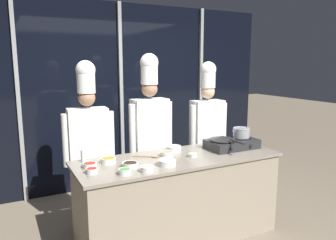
# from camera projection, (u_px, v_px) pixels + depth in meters

# --- Properties ---
(ground_plane) EXTENTS (24.00, 24.00, 0.00)m
(ground_plane) POSITION_uv_depth(u_px,v_px,m) (179.00, 236.00, 3.53)
(ground_plane) COLOR #7F705B
(window_wall_back) EXTENTS (4.90, 0.09, 2.70)m
(window_wall_back) POSITION_uv_depth(u_px,v_px,m) (120.00, 97.00, 4.88)
(window_wall_back) COLOR black
(window_wall_back) RESTS_ON ground_plane
(demo_counter) EXTENTS (2.14, 0.75, 0.89)m
(demo_counter) POSITION_uv_depth(u_px,v_px,m) (179.00, 198.00, 3.46)
(demo_counter) COLOR gray
(demo_counter) RESTS_ON ground_plane
(portable_stove) EXTENTS (0.58, 0.35, 0.11)m
(portable_stove) POSITION_uv_depth(u_px,v_px,m) (232.00, 144.00, 3.71)
(portable_stove) COLOR #28282B
(portable_stove) RESTS_ON demo_counter
(frying_pan) EXTENTS (0.30, 0.52, 0.05)m
(frying_pan) POSITION_uv_depth(u_px,v_px,m) (223.00, 138.00, 3.64)
(frying_pan) COLOR #232326
(frying_pan) RESTS_ON portable_stove
(stock_pot) EXTENTS (0.22, 0.19, 0.11)m
(stock_pot) POSITION_uv_depth(u_px,v_px,m) (241.00, 132.00, 3.75)
(stock_pot) COLOR #93969B
(stock_pot) RESTS_ON portable_stove
(squeeze_bottle_clear) EXTENTS (0.05, 0.05, 0.15)m
(squeeze_bottle_clear) POSITION_uv_depth(u_px,v_px,m) (83.00, 155.00, 3.21)
(squeeze_bottle_clear) COLOR white
(squeeze_bottle_clear) RESTS_ON demo_counter
(prep_bowl_chili_flakes) EXTENTS (0.13, 0.13, 0.04)m
(prep_bowl_chili_flakes) POSITION_uv_depth(u_px,v_px,m) (90.00, 165.00, 3.04)
(prep_bowl_chili_flakes) COLOR white
(prep_bowl_chili_flakes) RESTS_ON demo_counter
(prep_bowl_soy_glaze) EXTENTS (0.15, 0.15, 0.05)m
(prep_bowl_soy_glaze) POSITION_uv_depth(u_px,v_px,m) (130.00, 164.00, 3.05)
(prep_bowl_soy_glaze) COLOR white
(prep_bowl_soy_glaze) RESTS_ON demo_counter
(prep_bowl_rice) EXTENTS (0.17, 0.17, 0.06)m
(prep_bowl_rice) POSITION_uv_depth(u_px,v_px,m) (167.00, 162.00, 3.09)
(prep_bowl_rice) COLOR white
(prep_bowl_rice) RESTS_ON demo_counter
(prep_bowl_scallions) EXTENTS (0.11, 0.11, 0.05)m
(prep_bowl_scallions) POSITION_uv_depth(u_px,v_px,m) (125.00, 171.00, 2.85)
(prep_bowl_scallions) COLOR white
(prep_bowl_scallions) RESTS_ON demo_counter
(prep_bowl_shrimp) EXTENTS (0.13, 0.13, 0.05)m
(prep_bowl_shrimp) POSITION_uv_depth(u_px,v_px,m) (147.00, 169.00, 2.92)
(prep_bowl_shrimp) COLOR white
(prep_bowl_shrimp) RESTS_ON demo_counter
(prep_bowl_bean_sprouts) EXTENTS (0.09, 0.09, 0.04)m
(prep_bowl_bean_sprouts) POSITION_uv_depth(u_px,v_px,m) (193.00, 155.00, 3.38)
(prep_bowl_bean_sprouts) COLOR white
(prep_bowl_bean_sprouts) RESTS_ON demo_counter
(prep_bowl_bell_pepper) EXTENTS (0.11, 0.11, 0.05)m
(prep_bowl_bell_pepper) POSITION_uv_depth(u_px,v_px,m) (92.00, 170.00, 2.88)
(prep_bowl_bell_pepper) COLOR white
(prep_bowl_bell_pepper) RESTS_ON demo_counter
(prep_bowl_onion) EXTENTS (0.17, 0.17, 0.06)m
(prep_bowl_onion) POSITION_uv_depth(u_px,v_px,m) (174.00, 148.00, 3.60)
(prep_bowl_onion) COLOR white
(prep_bowl_onion) RESTS_ON demo_counter
(prep_bowl_carrots) EXTENTS (0.15, 0.15, 0.05)m
(prep_bowl_carrots) POSITION_uv_depth(u_px,v_px,m) (108.00, 160.00, 3.17)
(prep_bowl_carrots) COLOR white
(prep_bowl_carrots) RESTS_ON demo_counter
(prep_bowl_mushrooms) EXTENTS (0.14, 0.14, 0.05)m
(prep_bowl_mushrooms) POSITION_uv_depth(u_px,v_px,m) (167.00, 153.00, 3.40)
(prep_bowl_mushrooms) COLOR white
(prep_bowl_mushrooms) RESTS_ON demo_counter
(serving_spoon_slotted) EXTENTS (0.25, 0.17, 0.02)m
(serving_spoon_slotted) POSITION_uv_depth(u_px,v_px,m) (152.00, 156.00, 3.37)
(serving_spoon_slotted) COLOR olive
(serving_spoon_slotted) RESTS_ON demo_counter
(chef_head) EXTENTS (0.55, 0.25, 1.88)m
(chef_head) POSITION_uv_depth(u_px,v_px,m) (88.00, 135.00, 3.54)
(chef_head) COLOR #4C4C51
(chef_head) RESTS_ON ground_plane
(chef_sous) EXTENTS (0.56, 0.24, 1.96)m
(chef_sous) POSITION_uv_depth(u_px,v_px,m) (150.00, 124.00, 3.90)
(chef_sous) COLOR #4C4C51
(chef_sous) RESTS_ON ground_plane
(chef_line) EXTENTS (0.55, 0.22, 1.87)m
(chef_line) POSITION_uv_depth(u_px,v_px,m) (207.00, 123.00, 4.28)
(chef_line) COLOR #232326
(chef_line) RESTS_ON ground_plane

